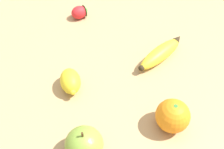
# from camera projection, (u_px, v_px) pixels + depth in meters

# --- Properties ---
(ground_plane) EXTENTS (3.00, 3.00, 0.00)m
(ground_plane) POSITION_uv_depth(u_px,v_px,m) (130.00, 59.00, 0.75)
(ground_plane) COLOR tan
(banana) EXTENTS (0.18, 0.09, 0.04)m
(banana) POSITION_uv_depth(u_px,v_px,m) (161.00, 53.00, 0.74)
(banana) COLOR yellow
(banana) RESTS_ON ground_plane
(orange) EXTENTS (0.08, 0.08, 0.08)m
(orange) POSITION_uv_depth(u_px,v_px,m) (173.00, 116.00, 0.58)
(orange) COLOR orange
(orange) RESTS_ON ground_plane
(strawberry) EXTENTS (0.06, 0.04, 0.04)m
(strawberry) POSITION_uv_depth(u_px,v_px,m) (80.00, 12.00, 0.87)
(strawberry) COLOR red
(strawberry) RESTS_ON ground_plane
(apple) EXTENTS (0.08, 0.08, 0.09)m
(apple) POSITION_uv_depth(u_px,v_px,m) (84.00, 145.00, 0.54)
(apple) COLOR olive
(apple) RESTS_ON ground_plane
(lemon) EXTENTS (0.07, 0.09, 0.05)m
(lemon) POSITION_uv_depth(u_px,v_px,m) (70.00, 81.00, 0.67)
(lemon) COLOR yellow
(lemon) RESTS_ON ground_plane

